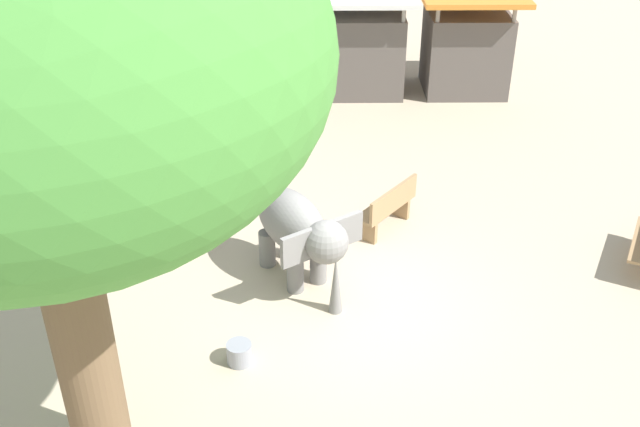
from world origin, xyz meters
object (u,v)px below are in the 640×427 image
at_px(shade_tree_main, 23,61).
at_px(market_stall_orange, 466,46).
at_px(elephant, 299,230).
at_px(market_stall_white, 362,47).
at_px(person_handler, 193,199).
at_px(market_stall_teal, 258,47).
at_px(market_stall_green, 154,47).
at_px(wooden_bench, 388,207).
at_px(feed_bucket, 239,353).

height_order(shade_tree_main, market_stall_orange, shade_tree_main).
xyz_separation_m(elephant, market_stall_white, (1.47, 8.23, 0.19)).
bearing_deg(market_stall_white, elephant, -100.12).
distance_m(person_handler, market_stall_teal, 7.27).
bearing_deg(market_stall_teal, shade_tree_main, -95.66).
bearing_deg(market_stall_green, wooden_bench, -51.85).
distance_m(market_stall_green, market_stall_orange, 7.80).
distance_m(market_stall_white, feed_bucket, 10.49).
distance_m(elephant, shade_tree_main, 5.89).
height_order(elephant, market_stall_orange, market_stall_orange).
height_order(wooden_bench, market_stall_orange, market_stall_orange).
relative_size(elephant, market_stall_white, 0.81).
xyz_separation_m(market_stall_white, market_stall_orange, (2.60, 0.00, 0.00)).
bearing_deg(wooden_bench, market_stall_teal, 60.57).
bearing_deg(feed_bucket, elephant, 67.37).
xyz_separation_m(wooden_bench, market_stall_green, (-5.28, 6.73, 0.67)).
distance_m(market_stall_orange, feed_bucket, 11.35).
bearing_deg(feed_bucket, person_handler, 108.21).
xyz_separation_m(market_stall_green, market_stall_white, (5.20, 0.00, 0.00)).
distance_m(person_handler, wooden_bench, 3.42).
bearing_deg(market_stall_green, elephant, -65.60).
xyz_separation_m(market_stall_teal, feed_bucket, (0.31, -10.19, -0.98)).
bearing_deg(market_stall_green, market_stall_white, 0.00).
bearing_deg(elephant, person_handler, -152.62).
bearing_deg(person_handler, market_stall_white, 91.56).
bearing_deg(market_stall_orange, market_stall_white, 180.00).
xyz_separation_m(market_stall_orange, feed_bucket, (-4.89, -10.19, -0.98)).
relative_size(elephant, market_stall_teal, 0.81).
bearing_deg(wooden_bench, person_handler, 137.39).
distance_m(wooden_bench, market_stall_teal, 7.28).
bearing_deg(market_stall_white, person_handler, -114.26).
bearing_deg(feed_bucket, market_stall_green, 105.95).
distance_m(wooden_bench, market_stall_orange, 7.21).
relative_size(market_stall_white, market_stall_orange, 1.00).
relative_size(shade_tree_main, market_stall_white, 2.78).
height_order(shade_tree_main, market_stall_green, shade_tree_main).
xyz_separation_m(elephant, feed_bucket, (-0.82, -1.97, -0.79)).
bearing_deg(market_stall_white, market_stall_green, 180.00).
height_order(market_stall_teal, market_stall_white, same).
xyz_separation_m(market_stall_green, market_stall_teal, (2.60, 0.00, 0.00)).
distance_m(market_stall_green, market_stall_white, 5.20).
height_order(market_stall_green, feed_bucket, market_stall_green).
bearing_deg(shade_tree_main, person_handler, 83.63).
bearing_deg(shade_tree_main, wooden_bench, 52.89).
distance_m(market_stall_green, feed_bucket, 10.64).
height_order(person_handler, market_stall_orange, market_stall_orange).
bearing_deg(market_stall_green, person_handler, -74.99).
height_order(market_stall_teal, feed_bucket, market_stall_teal).
distance_m(elephant, market_stall_orange, 9.18).
distance_m(elephant, market_stall_white, 8.36).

